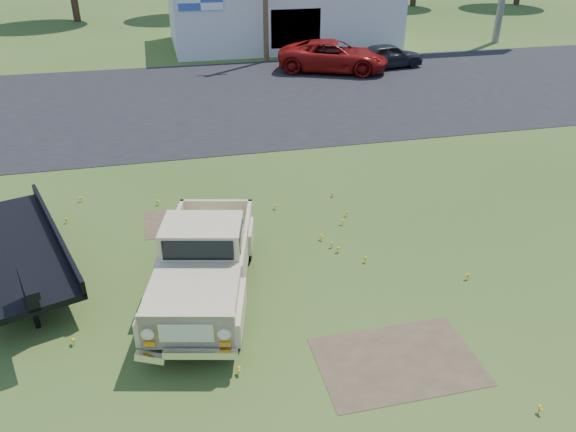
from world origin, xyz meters
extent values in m
plane|color=#2F4E19|center=(0.00, 0.00, 0.00)|extent=(140.00, 140.00, 0.00)
cube|color=black|center=(0.00, 15.00, 0.00)|extent=(90.00, 14.00, 0.02)
cube|color=#4A3A27|center=(1.50, -3.00, 0.00)|extent=(3.00, 2.00, 0.01)
cube|color=#4A3A27|center=(-2.00, 3.50, 0.00)|extent=(2.20, 1.60, 0.01)
cube|color=beige|center=(6.00, 27.00, 2.00)|extent=(14.00, 8.00, 4.00)
cube|color=black|center=(6.00, 23.05, 1.60)|extent=(3.00, 0.10, 2.20)
cube|color=white|center=(0.50, 22.95, 3.20)|extent=(2.50, 0.08, 0.80)
imported|color=maroon|center=(7.05, 18.83, 0.81)|extent=(6.41, 4.79, 1.62)
imported|color=black|center=(10.24, 18.93, 0.66)|extent=(4.05, 2.07, 1.32)
camera|label=1|loc=(-2.36, -10.35, 7.41)|focal=35.00mm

